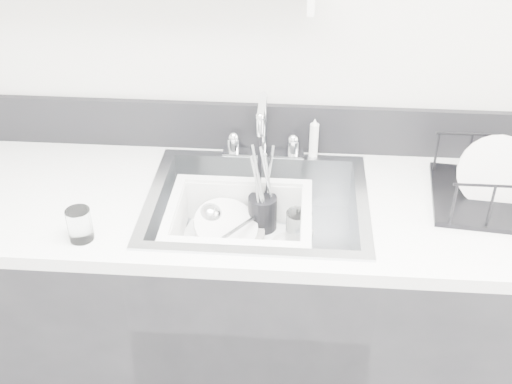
{
  "coord_description": "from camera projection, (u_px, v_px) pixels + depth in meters",
  "views": [
    {
      "loc": [
        0.11,
        -0.34,
        1.96
      ],
      "look_at": [
        0.0,
        1.14,
        0.98
      ],
      "focal_mm": 45.0,
      "sensor_mm": 36.0,
      "label": 1
    }
  ],
  "objects": [
    {
      "name": "side_sprayer",
      "position": [
        314.0,
        138.0,
        2.02
      ],
      "size": [
        0.03,
        0.03,
        0.14
      ],
      "primitive_type": "cylinder",
      "color": "white",
      "rests_on": "counter_run"
    },
    {
      "name": "backsplash",
      "position": [
        264.0,
        127.0,
        2.06
      ],
      "size": [
        3.2,
        0.02,
        0.16
      ],
      "primitive_type": "cube",
      "color": "black",
      "rests_on": "counter_run"
    },
    {
      "name": "faucet",
      "position": [
        263.0,
        141.0,
        2.03
      ],
      "size": [
        0.26,
        0.18,
        0.23
      ],
      "color": "silver",
      "rests_on": "counter_run"
    },
    {
      "name": "plate_stack",
      "position": [
        229.0,
        232.0,
        1.94
      ],
      "size": [
        0.24,
        0.23,
        0.09
      ],
      "rotation": [
        0.0,
        0.0,
        0.35
      ],
      "color": "white",
      "rests_on": "wash_tub"
    },
    {
      "name": "wash_tub",
      "position": [
        239.0,
        231.0,
        1.88
      ],
      "size": [
        0.48,
        0.42,
        0.16
      ],
      "primitive_type": null,
      "rotation": [
        0.0,
        0.0,
        -0.21
      ],
      "color": "white",
      "rests_on": "sink"
    },
    {
      "name": "ladle",
      "position": [
        231.0,
        228.0,
        1.93
      ],
      "size": [
        0.31,
        0.22,
        0.08
      ],
      "primitive_type": null,
      "rotation": [
        0.0,
        0.0,
        -0.45
      ],
      "color": "silver",
      "rests_on": "wash_tub"
    },
    {
      "name": "tumbler_counter",
      "position": [
        80.0,
        225.0,
        1.68
      ],
      "size": [
        0.07,
        0.07,
        0.09
      ],
      "primitive_type": "cylinder",
      "rotation": [
        0.0,
        0.0,
        -0.04
      ],
      "color": "white",
      "rests_on": "counter_run"
    },
    {
      "name": "sink",
      "position": [
        257.0,
        225.0,
        1.91
      ],
      "size": [
        0.64,
        0.52,
        0.2
      ],
      "primitive_type": null,
      "color": "silver",
      "rests_on": "counter_run"
    },
    {
      "name": "room_shell",
      "position": [
        208.0,
        47.0,
        0.77
      ],
      "size": [
        3.5,
        3.0,
        2.6
      ],
      "color": "silver",
      "rests_on": "ground"
    },
    {
      "name": "tumbler_in_tub",
      "position": [
        299.0,
        228.0,
        1.91
      ],
      "size": [
        0.09,
        0.09,
        0.11
      ],
      "primitive_type": "cylinder",
      "rotation": [
        0.0,
        0.0,
        0.15
      ],
      "color": "white",
      "rests_on": "wash_tub"
    },
    {
      "name": "counter_run",
      "position": [
        257.0,
        315.0,
        2.11
      ],
      "size": [
        3.2,
        0.62,
        0.92
      ],
      "color": "black",
      "rests_on": "ground"
    },
    {
      "name": "utensil_cup",
      "position": [
        262.0,
        210.0,
        1.97
      ],
      "size": [
        0.09,
        0.09,
        0.3
      ],
      "rotation": [
        0.0,
        0.0,
        0.27
      ],
      "color": "black",
      "rests_on": "wash_tub"
    },
    {
      "name": "bowl_small",
      "position": [
        291.0,
        249.0,
        1.88
      ],
      "size": [
        0.13,
        0.13,
        0.04
      ],
      "primitive_type": "imported",
      "rotation": [
        0.0,
        0.0,
        -0.07
      ],
      "color": "white",
      "rests_on": "wash_tub"
    }
  ]
}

